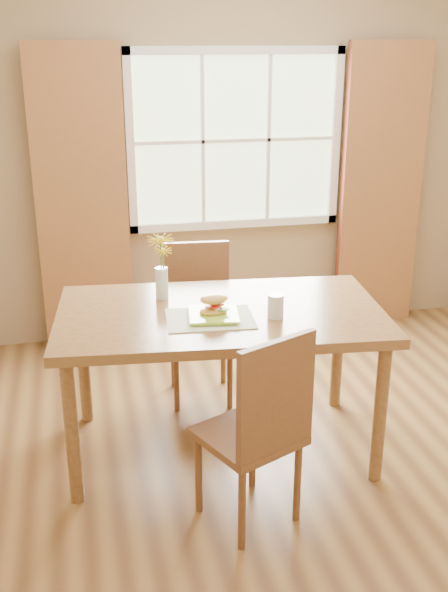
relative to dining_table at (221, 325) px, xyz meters
The scene contains 12 objects.
room 0.78m from the dining_table, 18.75° to the right, with size 4.24×3.84×2.74m.
window 1.92m from the dining_table, 74.30° to the left, with size 1.62×0.06×1.32m.
curtain_left 1.78m from the dining_table, 112.50° to the left, with size 0.65×0.08×2.20m, color maroon.
curtain_right 2.32m from the dining_table, 44.77° to the left, with size 0.65×0.08×2.20m, color maroon.
dining_table is the anchor object (origin of this frame).
chair_near 0.73m from the dining_table, 87.00° to the right, with size 0.56×0.56×1.01m.
chair_far 0.74m from the dining_table, 89.37° to the left, with size 0.45×0.45×1.00m.
placemat 0.16m from the dining_table, 126.23° to the right, with size 0.45×0.33×0.01m, color beige.
plate 0.15m from the dining_table, 119.82° to the right, with size 0.25×0.25×0.01m, color #A0D836.
croissant_sandwich 0.19m from the dining_table, 120.20° to the right, with size 0.16×0.12×0.11m.
water_glass 0.34m from the dining_table, 31.55° to the right, with size 0.08×0.08×0.13m.
flower_vase 0.48m from the dining_table, 137.90° to the left, with size 0.15×0.15×0.37m.
Camera 1 is at (-1.20, -3.19, 2.21)m, focal length 42.00 mm.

